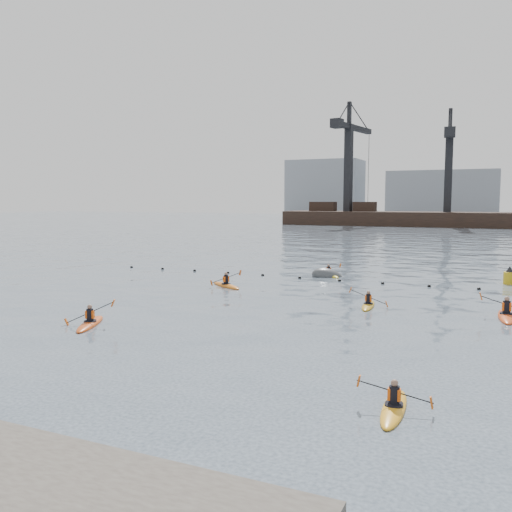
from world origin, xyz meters
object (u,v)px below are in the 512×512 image
Objects in this scene: mooring_buoy at (327,276)px; kayaker_1 at (394,407)px; kayaker_4 at (506,315)px; kayaker_2 at (226,285)px; kayaker_3 at (368,305)px; kayaker_0 at (90,323)px; nav_buoy at (509,278)px; kayaker_5 at (328,274)px.

kayaker_1 is at bearing -68.96° from mooring_buoy.
kayaker_2 is at bearing -12.12° from kayaker_4.
kayaker_4 is 1.54× the size of mooring_buoy.
kayaker_3 is 1.28× the size of mooring_buoy.
kayaker_0 reaches higher than mooring_buoy.
kayaker_4 is 2.65× the size of nav_buoy.
kayaker_0 is at bearing 159.58° from kayaker_1.
kayaker_1 is 26.17m from kayaker_5.
kayaker_3 is (-3.89, 13.94, -0.00)m from kayaker_1.
nav_buoy reaches higher than kayaker_2.
mooring_buoy is (-12.02, 10.03, -0.11)m from kayaker_4.
mooring_buoy is at bearing 1.79° from kayaker_2.
kayaker_1 is at bearing -105.82° from kayaker_2.
kayaker_3 is 11.83m from kayaker_5.
kayaker_3 is at bearing -106.22° from kayaker_5.
kayaker_0 is 1.09× the size of kayaker_1.
kayaker_2 is 19.08m from nav_buoy.
kayaker_0 is at bearing -129.28° from nav_buoy.
kayaker_5 is 0.45m from mooring_buoy.
mooring_buoy is (-5.35, 10.09, -0.09)m from kayaker_3.
kayaker_0 reaches higher than kayaker_3.
kayaker_4 is at bearing -39.84° from mooring_buoy.
kayaker_2 reaches higher than kayaker_1.
mooring_buoy is at bearing -125.65° from kayaker_5.
kayaker_2 reaches higher than kayaker_3.
kayaker_4 is 11.63m from nav_buoy.
mooring_buoy is at bearing 107.71° from kayaker_1.
nav_buoy is at bearing -93.72° from kayaker_4.
kayaker_1 is at bearing -81.12° from kayaker_3.
kayaker_0 is at bearing -144.41° from kayaker_3.
kayaker_3 is 1.15× the size of kayaker_5.
nav_buoy is (2.98, 25.62, 0.33)m from kayaker_1.
kayaker_5 is at bearing -43.61° from kayaker_4.
kayaker_4 reaches higher than kayaker_3.
kayaker_3 reaches higher than kayaker_1.
kayaker_0 is 20.27m from mooring_buoy.
nav_buoy is (12.29, 1.16, 0.33)m from kayaker_5.
kayaker_3 is 2.20× the size of nav_buoy.
nav_buoy is at bearing 80.02° from kayaker_1.
kayaker_4 is (2.78, 14.00, 0.02)m from kayaker_1.
kayaker_2 is (-13.91, 16.76, 0.01)m from kayaker_1.
nav_buoy is at bearing 7.41° from mooring_buoy.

